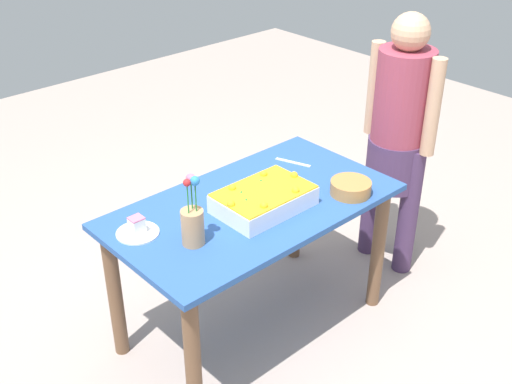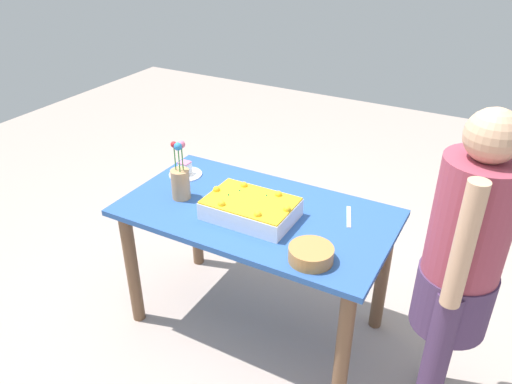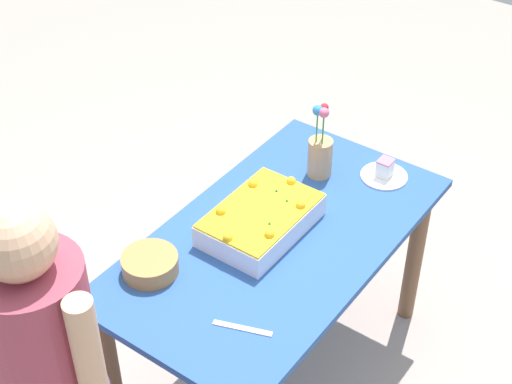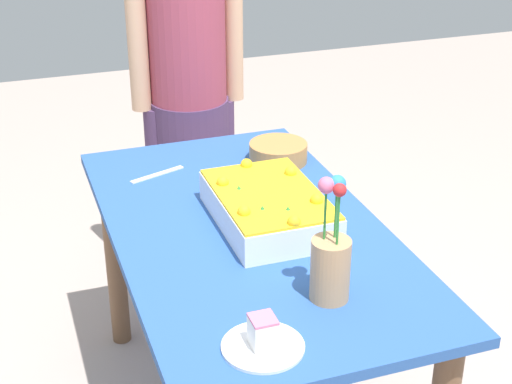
% 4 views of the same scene
% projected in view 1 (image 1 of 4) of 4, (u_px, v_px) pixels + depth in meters
% --- Properties ---
extents(ground_plane, '(8.00, 8.00, 0.00)m').
position_uv_depth(ground_plane, '(253.00, 325.00, 3.38)').
color(ground_plane, '#AC9A8F').
extents(dining_table, '(1.37, 0.76, 0.75)m').
position_uv_depth(dining_table, '(253.00, 227.00, 3.07)').
color(dining_table, '#2B549C').
rests_on(dining_table, ground_plane).
extents(sheet_cake, '(0.44, 0.29, 0.12)m').
position_uv_depth(sheet_cake, '(264.00, 199.00, 2.94)').
color(sheet_cake, white).
rests_on(sheet_cake, dining_table).
extents(serving_plate_with_slice, '(0.19, 0.19, 0.08)m').
position_uv_depth(serving_plate_with_slice, '(137.00, 229.00, 2.77)').
color(serving_plate_with_slice, white).
rests_on(serving_plate_with_slice, dining_table).
extents(cake_knife, '(0.09, 0.19, 0.00)m').
position_uv_depth(cake_knife, '(293.00, 162.00, 3.36)').
color(cake_knife, silver).
rests_on(cake_knife, dining_table).
extents(flower_vase, '(0.10, 0.10, 0.32)m').
position_uv_depth(flower_vase, '(193.00, 223.00, 2.67)').
color(flower_vase, tan).
rests_on(flower_vase, dining_table).
extents(fruit_bowl, '(0.20, 0.20, 0.07)m').
position_uv_depth(fruit_bowl, '(351.00, 188.00, 3.07)').
color(fruit_bowl, '#B67C41').
rests_on(fruit_bowl, dining_table).
extents(person_standing, '(0.31, 0.45, 1.49)m').
position_uv_depth(person_standing, '(399.00, 130.00, 3.47)').
color(person_standing, '#493256').
rests_on(person_standing, ground_plane).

